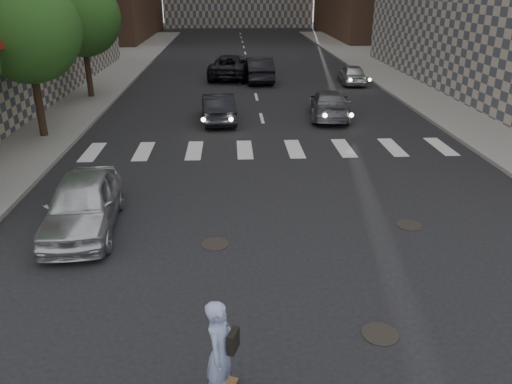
% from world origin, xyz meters
% --- Properties ---
extents(ground, '(160.00, 160.00, 0.00)m').
position_xyz_m(ground, '(0.00, 0.00, 0.00)').
color(ground, black).
rests_on(ground, ground).
extents(sidewalk_left, '(13.00, 80.00, 0.15)m').
position_xyz_m(sidewalk_left, '(-14.50, 20.00, 0.07)').
color(sidewalk_left, gray).
rests_on(sidewalk_left, ground).
extents(sidewalk_right, '(13.00, 80.00, 0.15)m').
position_xyz_m(sidewalk_right, '(14.50, 20.00, 0.07)').
color(sidewalk_right, gray).
rests_on(sidewalk_right, ground).
extents(tree_b, '(4.20, 4.20, 6.60)m').
position_xyz_m(tree_b, '(-9.45, 11.14, 4.65)').
color(tree_b, '#382619').
rests_on(tree_b, sidewalk_left).
extents(tree_c, '(4.20, 4.20, 6.60)m').
position_xyz_m(tree_c, '(-9.45, 19.14, 4.65)').
color(tree_c, '#382619').
rests_on(tree_c, sidewalk_left).
extents(manhole_a, '(0.70, 0.70, 0.02)m').
position_xyz_m(manhole_a, '(1.20, -2.50, 0.01)').
color(manhole_a, black).
rests_on(manhole_a, ground).
extents(manhole_b, '(0.70, 0.70, 0.02)m').
position_xyz_m(manhole_b, '(-2.00, 1.20, 0.01)').
color(manhole_b, black).
rests_on(manhole_b, ground).
extents(manhole_c, '(0.70, 0.70, 0.02)m').
position_xyz_m(manhole_c, '(3.30, 2.00, 0.01)').
color(manhole_c, black).
rests_on(manhole_c, ground).
extents(skateboarder, '(0.62, 0.97, 1.88)m').
position_xyz_m(skateboarder, '(-1.76, -4.00, 0.99)').
color(skateboarder, brown).
rests_on(skateboarder, ground).
extents(silver_sedan, '(2.06, 4.44, 1.47)m').
position_xyz_m(silver_sedan, '(-5.50, 2.26, 0.74)').
color(silver_sedan, silver).
rests_on(silver_sedan, ground).
extents(traffic_car_a, '(1.79, 4.23, 1.36)m').
position_xyz_m(traffic_car_a, '(-2.12, 13.52, 0.68)').
color(traffic_car_a, black).
rests_on(traffic_car_a, ground).
extents(traffic_car_b, '(2.40, 4.79, 1.34)m').
position_xyz_m(traffic_car_b, '(3.31, 14.00, 0.67)').
color(traffic_car_b, slate).
rests_on(traffic_car_b, ground).
extents(traffic_car_c, '(3.31, 5.99, 1.59)m').
position_xyz_m(traffic_car_c, '(-1.45, 25.55, 0.79)').
color(traffic_car_c, black).
rests_on(traffic_car_c, ground).
extents(traffic_car_d, '(1.75, 3.83, 1.27)m').
position_xyz_m(traffic_car_d, '(6.50, 22.83, 0.64)').
color(traffic_car_d, '#B7BABF').
rests_on(traffic_car_d, ground).
extents(traffic_car_e, '(1.85, 4.93, 1.61)m').
position_xyz_m(traffic_car_e, '(0.43, 24.00, 0.80)').
color(traffic_car_e, black).
rests_on(traffic_car_e, ground).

